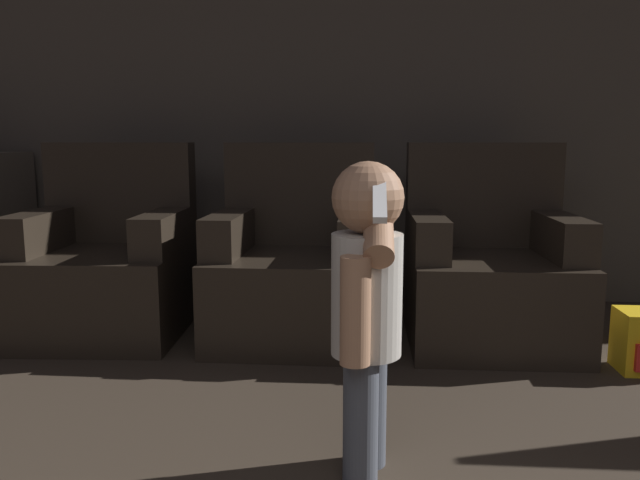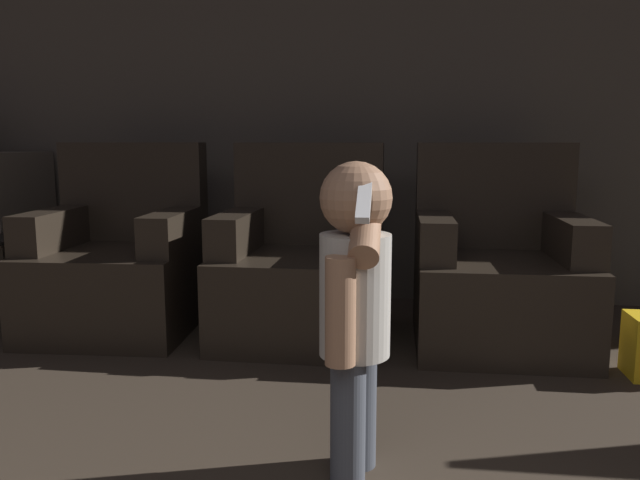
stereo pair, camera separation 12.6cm
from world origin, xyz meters
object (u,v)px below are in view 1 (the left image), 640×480
object	(u,v)px
armchair_middle	(295,270)
person_toddler	(367,295)
armchair_left	(108,267)
armchair_right	(489,273)

from	to	relation	value
armchair_middle	person_toddler	size ratio (longest dim) A/B	1.05
armchair_left	armchair_middle	world-z (taller)	same
armchair_left	person_toddler	xyz separation A→B (m)	(1.35, -1.35, 0.21)
armchair_right	person_toddler	world-z (taller)	armchair_right
armchair_left	person_toddler	size ratio (longest dim) A/B	1.05
armchair_right	person_toddler	distance (m)	1.50
person_toddler	armchair_right	bearing A→B (deg)	169.26
armchair_left	person_toddler	distance (m)	1.92
armchair_middle	armchair_right	bearing A→B (deg)	0.70
armchair_middle	armchair_right	size ratio (longest dim) A/B	1.00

